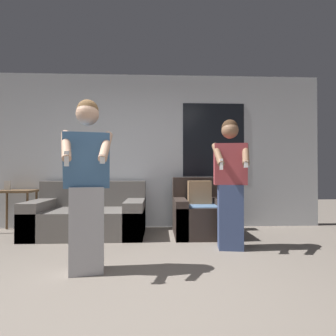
{
  "coord_description": "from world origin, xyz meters",
  "views": [
    {
      "loc": [
        0.15,
        -1.94,
        0.98
      ],
      "look_at": [
        0.27,
        1.01,
        1.02
      ],
      "focal_mm": 28.0,
      "sensor_mm": 36.0,
      "label": 1
    }
  ],
  "objects_px": {
    "side_table": "(17,197)",
    "person_left": "(87,184)",
    "armchair": "(200,214)",
    "couch": "(89,216)",
    "person_right": "(230,183)"
  },
  "relations": [
    {
      "from": "side_table",
      "to": "person_right",
      "type": "xyz_separation_m",
      "value": [
        3.24,
        -1.11,
        0.28
      ]
    },
    {
      "from": "armchair",
      "to": "side_table",
      "type": "distance_m",
      "value": 3.01
    },
    {
      "from": "couch",
      "to": "armchair",
      "type": "height_order",
      "value": "armchair"
    },
    {
      "from": "armchair",
      "to": "person_right",
      "type": "height_order",
      "value": "person_right"
    },
    {
      "from": "armchair",
      "to": "person_left",
      "type": "xyz_separation_m",
      "value": [
        -1.35,
        -1.49,
        0.54
      ]
    },
    {
      "from": "side_table",
      "to": "armchair",
      "type": "bearing_deg",
      "value": -6.46
    },
    {
      "from": "couch",
      "to": "person_right",
      "type": "xyz_separation_m",
      "value": [
        2.0,
        -0.86,
        0.56
      ]
    },
    {
      "from": "armchair",
      "to": "side_table",
      "type": "xyz_separation_m",
      "value": [
        -2.98,
        0.34,
        0.25
      ]
    },
    {
      "from": "side_table",
      "to": "person_left",
      "type": "distance_m",
      "value": 2.47
    },
    {
      "from": "couch",
      "to": "armchair",
      "type": "bearing_deg",
      "value": -2.8
    },
    {
      "from": "armchair",
      "to": "person_right",
      "type": "xyz_separation_m",
      "value": [
        0.26,
        -0.78,
        0.53
      ]
    },
    {
      "from": "side_table",
      "to": "person_right",
      "type": "relative_size",
      "value": 0.5
    },
    {
      "from": "side_table",
      "to": "person_right",
      "type": "distance_m",
      "value": 3.44
    },
    {
      "from": "person_left",
      "to": "side_table",
      "type": "bearing_deg",
      "value": 131.81
    },
    {
      "from": "side_table",
      "to": "person_left",
      "type": "height_order",
      "value": "person_left"
    }
  ]
}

